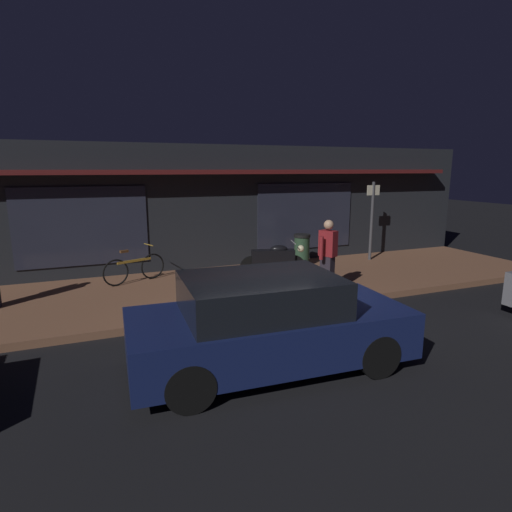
{
  "coord_description": "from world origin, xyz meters",
  "views": [
    {
      "loc": [
        -3.03,
        -6.4,
        2.93
      ],
      "look_at": [
        0.51,
        2.4,
        0.95
      ],
      "focal_mm": 29.34,
      "sensor_mm": 36.0,
      "label": 1
    }
  ],
  "objects_px": {
    "motorcycle": "(274,260)",
    "trash_bin": "(302,250)",
    "bicycle_parked": "(135,268)",
    "sign_post": "(372,216)",
    "parked_car_far": "(267,323)",
    "person_bystander": "(328,255)"
  },
  "relations": [
    {
      "from": "motorcycle",
      "to": "trash_bin",
      "type": "bearing_deg",
      "value": 37.98
    },
    {
      "from": "bicycle_parked",
      "to": "trash_bin",
      "type": "distance_m",
      "value": 4.73
    },
    {
      "from": "sign_post",
      "to": "trash_bin",
      "type": "relative_size",
      "value": 2.58
    },
    {
      "from": "bicycle_parked",
      "to": "parked_car_far",
      "type": "relative_size",
      "value": 0.37
    },
    {
      "from": "sign_post",
      "to": "parked_car_far",
      "type": "bearing_deg",
      "value": -137.92
    },
    {
      "from": "trash_bin",
      "to": "parked_car_far",
      "type": "xyz_separation_m",
      "value": [
        -3.37,
        -5.24,
        0.08
      ]
    },
    {
      "from": "person_bystander",
      "to": "trash_bin",
      "type": "distance_m",
      "value": 2.73
    },
    {
      "from": "trash_bin",
      "to": "parked_car_far",
      "type": "bearing_deg",
      "value": -122.73
    },
    {
      "from": "bicycle_parked",
      "to": "person_bystander",
      "type": "distance_m",
      "value": 4.75
    },
    {
      "from": "motorcycle",
      "to": "sign_post",
      "type": "relative_size",
      "value": 0.69
    },
    {
      "from": "sign_post",
      "to": "parked_car_far",
      "type": "xyz_separation_m",
      "value": [
        -5.74,
        -5.18,
        -0.81
      ]
    },
    {
      "from": "motorcycle",
      "to": "trash_bin",
      "type": "relative_size",
      "value": 1.79
    },
    {
      "from": "bicycle_parked",
      "to": "person_bystander",
      "type": "xyz_separation_m",
      "value": [
        3.99,
        -2.53,
        0.52
      ]
    },
    {
      "from": "person_bystander",
      "to": "parked_car_far",
      "type": "relative_size",
      "value": 0.4
    },
    {
      "from": "sign_post",
      "to": "trash_bin",
      "type": "distance_m",
      "value": 2.53
    },
    {
      "from": "motorcycle",
      "to": "trash_bin",
      "type": "distance_m",
      "value": 1.73
    },
    {
      "from": "motorcycle",
      "to": "person_bystander",
      "type": "distance_m",
      "value": 1.7
    },
    {
      "from": "parked_car_far",
      "to": "bicycle_parked",
      "type": "bearing_deg",
      "value": 104.78
    },
    {
      "from": "bicycle_parked",
      "to": "sign_post",
      "type": "distance_m",
      "value": 7.17
    },
    {
      "from": "motorcycle",
      "to": "person_bystander",
      "type": "relative_size",
      "value": 1.0
    },
    {
      "from": "trash_bin",
      "to": "parked_car_far",
      "type": "distance_m",
      "value": 6.22
    },
    {
      "from": "person_bystander",
      "to": "trash_bin",
      "type": "bearing_deg",
      "value": 74.21
    }
  ]
}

